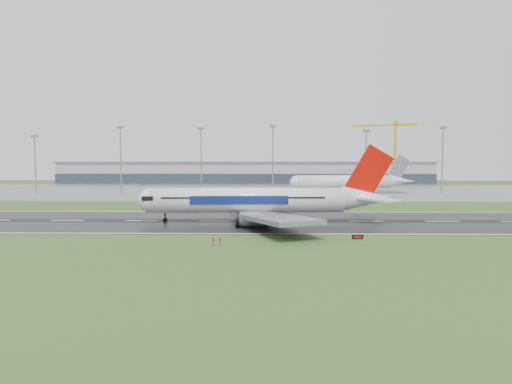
{
  "coord_description": "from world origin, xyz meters",
  "views": [
    {
      "loc": [
        13.15,
        -121.38,
        16.0
      ],
      "look_at": [
        10.46,
        12.0,
        7.0
      ],
      "focal_mm": 32.21,
      "sensor_mm": 36.0,
      "label": 1
    }
  ],
  "objects": [
    {
      "name": "apron",
      "position": [
        0.0,
        125.0,
        0.04
      ],
      "size": [
        400.0,
        130.0,
        0.08
      ],
      "primitive_type": "cube",
      "color": "slate",
      "rests_on": "ground"
    },
    {
      "name": "terminal",
      "position": [
        0.0,
        185.0,
        7.5
      ],
      "size": [
        240.0,
        36.0,
        15.0
      ],
      "primitive_type": "cube",
      "color": "#90929B",
      "rests_on": "ground"
    },
    {
      "name": "floodmast_4",
      "position": [
        61.43,
        100.0,
        14.95
      ],
      "size": [
        0.64,
        0.64,
        29.91
      ],
      "primitive_type": "cylinder",
      "color": "gray",
      "rests_on": "ground"
    },
    {
      "name": "floodmast_0",
      "position": [
        -98.89,
        100.0,
        13.72
      ],
      "size": [
        0.64,
        0.64,
        27.44
      ],
      "primitive_type": "cylinder",
      "color": "gray",
      "rests_on": "ground"
    },
    {
      "name": "ground",
      "position": [
        0.0,
        0.0,
        0.0
      ],
      "size": [
        520.0,
        520.0,
        0.0
      ],
      "primitive_type": "plane",
      "color": "#2E4F1D",
      "rests_on": "ground"
    },
    {
      "name": "floodmast_3",
      "position": [
        16.76,
        100.0,
        16.01
      ],
      "size": [
        0.64,
        0.64,
        32.02
      ],
      "primitive_type": "cylinder",
      "color": "gray",
      "rests_on": "ground"
    },
    {
      "name": "floodmast_2",
      "position": [
        -17.83,
        100.0,
        15.48
      ],
      "size": [
        0.64,
        0.64,
        30.95
      ],
      "primitive_type": "cylinder",
      "color": "gray",
      "rests_on": "ground"
    },
    {
      "name": "floodmast_1",
      "position": [
        -56.88,
        100.0,
        15.86
      ],
      "size": [
        0.64,
        0.64,
        31.73
      ],
      "primitive_type": "cylinder",
      "color": "gray",
      "rests_on": "ground"
    },
    {
      "name": "tower_crane",
      "position": [
        103.44,
        200.0,
        21.98
      ],
      "size": [
        41.65,
        20.32,
        43.97
      ],
      "primitive_type": null,
      "rotation": [
        0.0,
        0.0,
        -0.42
      ],
      "color": "gold",
      "rests_on": "ground"
    },
    {
      "name": "main_airliner",
      "position": [
        13.15,
        -2.17,
        9.81
      ],
      "size": [
        68.41,
        65.42,
        19.41
      ],
      "primitive_type": null,
      "rotation": [
        0.0,
        0.0,
        0.04
      ],
      "color": "white",
      "rests_on": "runway"
    },
    {
      "name": "parked_airliner",
      "position": [
        54.22,
        104.59,
        9.32
      ],
      "size": [
        74.0,
        70.67,
        18.47
      ],
      "primitive_type": null,
      "rotation": [
        0.0,
        0.0,
        0.21
      ],
      "color": "silver",
      "rests_on": "apron"
    },
    {
      "name": "runway_sign",
      "position": [
        32.01,
        -28.26,
        0.52
      ],
      "size": [
        2.31,
        0.41,
        1.04
      ],
      "primitive_type": null,
      "rotation": [
        0.0,
        0.0,
        -0.07
      ],
      "color": "black",
      "rests_on": "ground"
    },
    {
      "name": "floodmast_5",
      "position": [
        97.82,
        100.0,
        15.67
      ],
      "size": [
        0.64,
        0.64,
        31.34
      ],
      "primitive_type": "cylinder",
      "color": "gray",
      "rests_on": "ground"
    },
    {
      "name": "runway",
      "position": [
        0.0,
        0.0,
        0.05
      ],
      "size": [
        400.0,
        45.0,
        0.1
      ],
      "primitive_type": "cube",
      "color": "black",
      "rests_on": "ground"
    }
  ]
}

